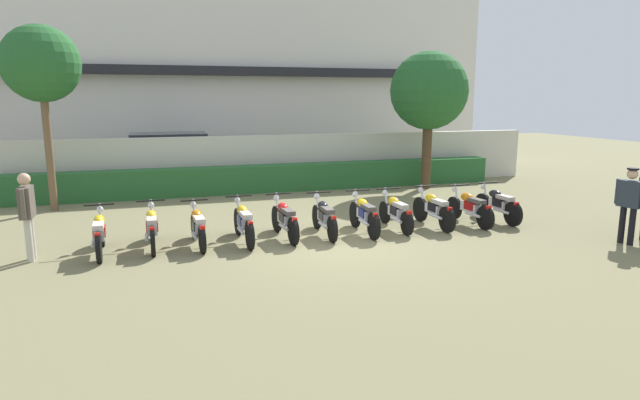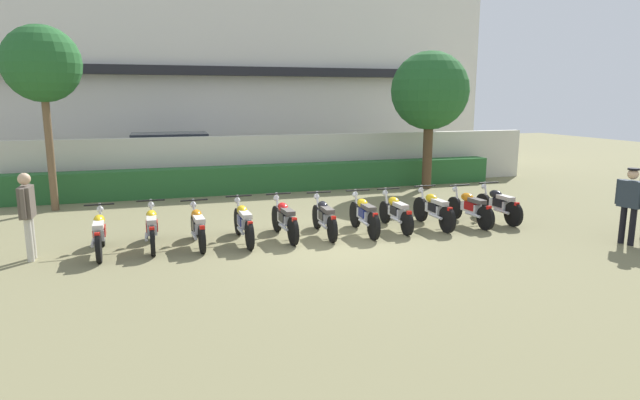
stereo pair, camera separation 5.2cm
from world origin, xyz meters
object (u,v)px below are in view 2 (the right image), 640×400
(tree_far_side, at_px, (430,91))
(motorcycle_in_row_1, at_px, (152,227))
(motorcycle_in_row_0, at_px, (100,233))
(motorcycle_in_row_5, at_px, (324,217))
(parked_car, at_px, (175,159))
(motorcycle_in_row_10, at_px, (498,204))
(motorcycle_in_row_6, at_px, (364,214))
(motorcycle_in_row_9, at_px, (470,207))
(tree_near_inspector, at_px, (42,65))
(motorcycle_in_row_7, at_px, (396,212))
(motorcycle_in_row_3, at_px, (243,222))
(officer_0, at_px, (630,200))
(motorcycle_in_row_8, at_px, (434,209))
(motorcycle_in_row_2, at_px, (198,226))
(inspector_person, at_px, (27,209))
(motorcycle_in_row_4, at_px, (284,219))

(tree_far_side, distance_m, motorcycle_in_row_1, 11.05)
(motorcycle_in_row_0, height_order, motorcycle_in_row_5, motorcycle_in_row_0)
(parked_car, xyz_separation_m, motorcycle_in_row_5, (2.99, -8.89, -0.49))
(motorcycle_in_row_10, bearing_deg, motorcycle_in_row_6, 89.71)
(motorcycle_in_row_0, xyz_separation_m, motorcycle_in_row_9, (8.73, 0.02, -0.01))
(tree_near_inspector, height_order, motorcycle_in_row_7, tree_near_inspector)
(motorcycle_in_row_3, height_order, officer_0, officer_0)
(parked_car, relative_size, motorcycle_in_row_5, 2.36)
(tree_far_side, height_order, motorcycle_in_row_1, tree_far_side)
(motorcycle_in_row_10, bearing_deg, tree_far_side, -10.10)
(tree_near_inspector, height_order, motorcycle_in_row_5, tree_near_inspector)
(motorcycle_in_row_3, distance_m, motorcycle_in_row_8, 4.75)
(motorcycle_in_row_1, xyz_separation_m, motorcycle_in_row_10, (8.59, -0.08, 0.01))
(motorcycle_in_row_0, distance_m, motorcycle_in_row_7, 6.73)
(motorcycle_in_row_5, distance_m, motorcycle_in_row_8, 2.84)
(motorcycle_in_row_3, bearing_deg, motorcycle_in_row_6, -93.13)
(parked_car, distance_m, motorcycle_in_row_2, 8.97)
(motorcycle_in_row_7, bearing_deg, officer_0, -121.93)
(motorcycle_in_row_5, relative_size, motorcycle_in_row_8, 0.99)
(motorcycle_in_row_10, distance_m, inspector_person, 10.91)
(motorcycle_in_row_0, distance_m, motorcycle_in_row_10, 9.62)
(motorcycle_in_row_6, bearing_deg, tree_near_inspector, 57.40)
(motorcycle_in_row_3, xyz_separation_m, motorcycle_in_row_8, (4.75, -0.00, 0.00))
(motorcycle_in_row_1, bearing_deg, officer_0, -105.90)
(parked_car, bearing_deg, motorcycle_in_row_5, -70.86)
(motorcycle_in_row_10, bearing_deg, motorcycle_in_row_3, 88.32)
(tree_far_side, relative_size, motorcycle_in_row_1, 2.52)
(motorcycle_in_row_1, bearing_deg, motorcycle_in_row_6, -92.45)
(motorcycle_in_row_6, distance_m, motorcycle_in_row_9, 2.90)
(tree_near_inspector, relative_size, motorcycle_in_row_4, 2.64)
(parked_car, distance_m, motorcycle_in_row_10, 11.81)
(parked_car, xyz_separation_m, officer_0, (9.10, -11.63, 0.06))
(motorcycle_in_row_3, relative_size, motorcycle_in_row_6, 1.04)
(motorcycle_in_row_0, relative_size, inspector_person, 1.09)
(tree_near_inspector, height_order, motorcycle_in_row_3, tree_near_inspector)
(motorcycle_in_row_8, bearing_deg, motorcycle_in_row_4, 87.80)
(motorcycle_in_row_2, bearing_deg, motorcycle_in_row_4, -90.72)
(motorcycle_in_row_4, bearing_deg, parked_car, 10.00)
(motorcycle_in_row_4, bearing_deg, motorcycle_in_row_1, 85.90)
(motorcycle_in_row_8, relative_size, motorcycle_in_row_9, 1.02)
(parked_car, xyz_separation_m, motorcycle_in_row_3, (1.09, -8.94, -0.48))
(parked_car, relative_size, motorcycle_in_row_6, 2.38)
(parked_car, relative_size, motorcycle_in_row_3, 2.29)
(parked_car, xyz_separation_m, motorcycle_in_row_7, (4.84, -8.86, -0.50))
(tree_far_side, relative_size, motorcycle_in_row_4, 2.45)
(parked_car, bearing_deg, tree_far_side, -22.94)
(motorcycle_in_row_6, xyz_separation_m, motorcycle_in_row_8, (1.89, 0.07, 0.00))
(motorcycle_in_row_2, relative_size, motorcycle_in_row_10, 0.98)
(tree_far_side, height_order, motorcycle_in_row_6, tree_far_side)
(motorcycle_in_row_10, relative_size, inspector_person, 1.06)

